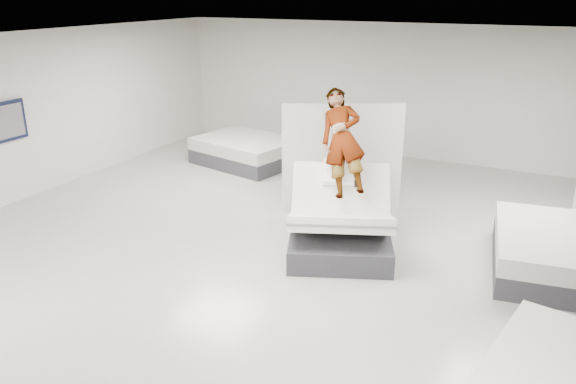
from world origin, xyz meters
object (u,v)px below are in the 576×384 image
object	(u,v)px
wall_poster	(4,122)
divider_panel	(342,158)
flat_bed_right_far	(556,253)
person	(342,162)
flat_bed_left_far	(246,151)
remote	(356,184)
hero_bed	(340,224)

from	to	relation	value
wall_poster	divider_panel	bearing A→B (deg)	23.37
flat_bed_right_far	wall_poster	bearing A→B (deg)	-170.88
person	flat_bed_left_far	world-z (taller)	person
flat_bed_right_far	wall_poster	xyz separation A→B (m)	(-9.53, -1.53, 1.29)
person	wall_poster	xyz separation A→B (m)	(-6.28, -1.18, 0.25)
remote	wall_poster	bearing A→B (deg)	166.27
remote	flat_bed_right_far	bearing A→B (deg)	-10.37
person	divider_panel	size ratio (longest dim) A/B	0.82
hero_bed	person	xyz separation A→B (m)	(-0.12, 0.31, 0.93)
hero_bed	flat_bed_left_far	bearing A→B (deg)	137.68
flat_bed_left_far	wall_poster	world-z (taller)	wall_poster
hero_bed	flat_bed_left_far	xyz separation A→B (m)	(-3.70, 3.37, -0.11)
divider_panel	flat_bed_left_far	world-z (taller)	divider_panel
person	flat_bed_left_far	xyz separation A→B (m)	(-3.57, 3.06, -1.04)
person	remote	xyz separation A→B (m)	(0.33, -0.24, -0.23)
remote	flat_bed_left_far	xyz separation A→B (m)	(-3.91, 3.30, -0.81)
hero_bed	wall_poster	world-z (taller)	wall_poster
divider_panel	wall_poster	xyz separation A→B (m)	(-5.79, -2.50, 0.59)
divider_panel	flat_bed_left_far	bearing A→B (deg)	121.29
hero_bed	flat_bed_right_far	bearing A→B (deg)	11.86
remote	person	bearing A→B (deg)	122.15
hero_bed	flat_bed_right_far	distance (m)	3.19
wall_poster	person	bearing A→B (deg)	10.66
person	flat_bed_left_far	bearing A→B (deg)	117.63
flat_bed_right_far	flat_bed_left_far	world-z (taller)	flat_bed_left_far
hero_bed	remote	xyz separation A→B (m)	(0.21, 0.07, 0.70)
divider_panel	wall_poster	distance (m)	6.34
person	divider_panel	distance (m)	1.45
flat_bed_left_far	wall_poster	size ratio (longest dim) A/B	2.70
flat_bed_right_far	hero_bed	bearing A→B (deg)	-168.14
person	remote	world-z (taller)	person
remote	flat_bed_left_far	distance (m)	5.18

